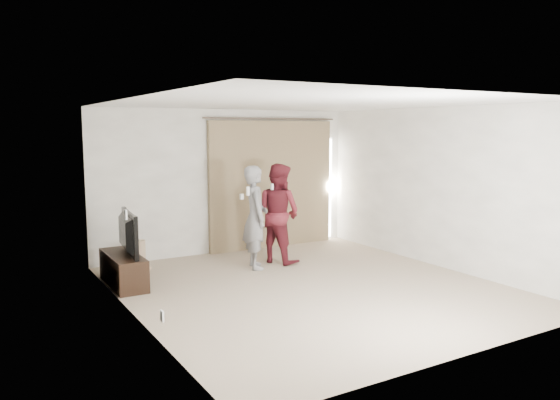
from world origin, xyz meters
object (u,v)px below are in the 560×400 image
(tv_console, at_px, (123,270))
(tv, at_px, (122,233))
(person_woman, at_px, (278,213))
(person_man, at_px, (255,217))

(tv_console, bearing_deg, tv, 0.00)
(tv_console, xyz_separation_m, person_woman, (2.65, 0.08, 0.61))
(tv_console, height_order, person_man, person_man)
(tv_console, xyz_separation_m, tv, (0.00, 0.00, 0.54))
(tv_console, bearing_deg, person_woman, 1.66)
(person_man, distance_m, person_woman, 0.55)
(tv, height_order, person_woman, person_woman)
(tv, xyz_separation_m, person_man, (2.12, -0.08, 0.07))
(person_woman, bearing_deg, tv, -178.34)
(tv, height_order, person_man, person_man)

